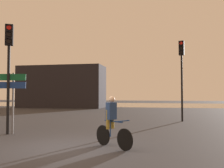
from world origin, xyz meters
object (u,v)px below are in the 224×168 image
Objects in this scene: traffic_light_far_right at (182,66)px; cyclist at (112,121)px; distant_building at (62,87)px; direction_sign_post at (13,92)px; traffic_light_near_left at (9,58)px.

traffic_light_far_right is 3.11× the size of cyclist.
distant_building is at bearing -32.67° from traffic_light_far_right.
cyclist is at bearing 145.70° from direction_sign_post.
cyclist is (4.69, -1.85, -0.97)m from direction_sign_post.
distant_building is at bearing -99.80° from traffic_light_near_left.
direction_sign_post is at bearing 53.49° from traffic_light_far_right.
cyclist is (10.95, -22.25, -1.82)m from distant_building.
traffic_light_far_right is (13.75, -13.94, 0.83)m from distant_building.
distant_building is 4.13× the size of direction_sign_post.
traffic_light_near_left is 0.93× the size of traffic_light_far_right.
traffic_light_far_right is 1.94× the size of direction_sign_post.
distant_building is 2.30× the size of traffic_light_near_left.
traffic_light_far_right is 9.16m from cyclist.
direction_sign_post is (6.26, -20.40, -0.84)m from distant_building.
distant_building reaches higher than traffic_light_far_right.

